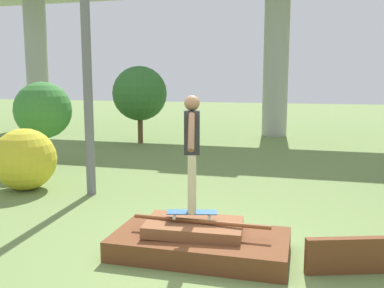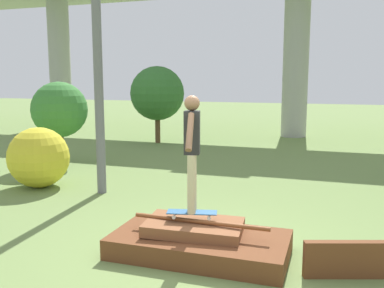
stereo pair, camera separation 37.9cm
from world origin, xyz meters
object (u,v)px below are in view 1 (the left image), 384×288
object	(u,v)px
skateboard	(192,213)
tree_behind_left	(140,94)
skater	(192,145)
tree_behind_right	(43,110)
bush_yellow_flowering	(25,159)
utility_pole	(86,27)

from	to	relation	value
skateboard	tree_behind_left	size ratio (longest dim) A/B	0.25
skater	tree_behind_right	bearing A→B (deg)	139.82
skater	bush_yellow_flowering	distance (m)	5.34
tree_behind_left	utility_pole	bearing A→B (deg)	-76.18
skater	tree_behind_right	distance (m)	7.52
tree_behind_right	tree_behind_left	bearing A→B (deg)	79.77
tree_behind_left	tree_behind_right	xyz separation A→B (m)	(-0.92, -5.08, -0.32)
skateboard	utility_pole	bearing A→B (deg)	140.14
utility_pole	tree_behind_left	bearing A→B (deg)	103.82
skateboard	tree_behind_left	distance (m)	11.13
skater	tree_behind_left	world-z (taller)	tree_behind_left
utility_pole	tree_behind_right	xyz separation A→B (m)	(-2.74, 2.35, -1.97)
skateboard	skater	distance (m)	1.00
skater	tree_behind_left	xyz separation A→B (m)	(-4.83, 9.94, 0.36)
skateboard	bush_yellow_flowering	size ratio (longest dim) A/B	0.54
skater	utility_pole	size ratio (longest dim) A/B	0.24
bush_yellow_flowering	tree_behind_left	bearing A→B (deg)	91.35
tree_behind_left	tree_behind_right	distance (m)	5.17
skater	bush_yellow_flowering	size ratio (longest dim) A/B	1.19
tree_behind_left	bush_yellow_flowering	xyz separation A→B (m)	(0.18, -7.47, -1.25)
skater	bush_yellow_flowering	bearing A→B (deg)	152.05
tree_behind_right	skateboard	bearing A→B (deg)	-40.18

